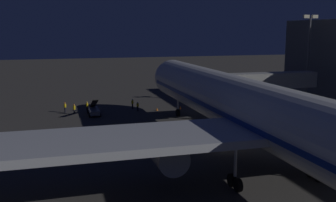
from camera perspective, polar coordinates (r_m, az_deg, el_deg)
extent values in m
plane|color=#383533|center=(49.80, 7.63, -6.44)|extent=(320.00, 320.00, 0.00)
cylinder|color=silver|center=(40.52, 12.88, -1.52)|extent=(6.02, 60.75, 6.02)
sphere|color=silver|center=(68.36, 0.58, 3.44)|extent=(5.90, 5.90, 5.90)
cube|color=navy|center=(40.61, 12.86, -2.14)|extent=(6.08, 58.32, 0.50)
cube|color=black|center=(66.52, 1.02, 4.16)|extent=(3.31, 1.40, 0.90)
cube|color=#B7BABF|center=(38.40, 14.82, -3.86)|extent=(55.27, 8.34, 0.70)
cylinder|color=#B7BABF|center=(35.95, -0.07, -7.65)|extent=(2.83, 4.59, 2.83)
cylinder|color=black|center=(38.06, -1.02, -6.63)|extent=(2.41, 0.15, 2.41)
cylinder|color=#B7BABF|center=(65.59, 1.44, -0.09)|extent=(0.28, 0.28, 2.52)
cylinder|color=black|center=(65.95, 1.43, -1.69)|extent=(0.45, 1.20, 1.20)
cylinder|color=#B7BABF|center=(40.57, 20.53, -7.26)|extent=(0.28, 0.28, 2.52)
cylinder|color=black|center=(41.64, 19.83, -9.47)|extent=(0.45, 1.20, 1.20)
cylinder|color=black|center=(40.66, 20.91, -10.02)|extent=(0.45, 1.20, 1.20)
cylinder|color=#B7BABF|center=(36.35, 9.67, -8.76)|extent=(0.28, 0.28, 2.52)
cylinder|color=black|center=(37.54, 9.15, -11.15)|extent=(0.45, 1.20, 1.20)
cylinder|color=black|center=(36.45, 10.03, -11.84)|extent=(0.45, 1.20, 1.20)
cube|color=#9E9E99|center=(65.61, 13.72, 2.86)|extent=(17.80, 2.60, 2.50)
cube|color=#9E9E99|center=(61.71, 6.50, 2.64)|extent=(3.20, 3.40, 3.00)
cube|color=black|center=(61.20, 5.29, 2.60)|extent=(0.70, 3.20, 2.70)
cylinder|color=#B7BABF|center=(62.68, 7.28, -0.68)|extent=(0.56, 0.56, 4.88)
cylinder|color=black|center=(63.36, 7.73, -2.55)|extent=(0.25, 0.60, 0.60)
cylinder|color=black|center=(62.89, 6.73, -2.62)|extent=(0.25, 0.60, 0.60)
cylinder|color=#59595E|center=(77.66, 19.44, 5.17)|extent=(0.40, 0.40, 16.29)
cube|color=#F9EFC6|center=(77.98, 20.36, 11.31)|extent=(1.10, 0.50, 0.60)
cube|color=#F9EFC6|center=(76.94, 19.25, 11.40)|extent=(1.10, 0.50, 0.60)
cube|color=slate|center=(67.93, -10.60, -1.42)|extent=(1.60, 4.67, 0.70)
cube|color=black|center=(67.69, -10.64, -0.39)|extent=(0.90, 8.00, 2.79)
cylinder|color=black|center=(69.67, -10.02, -1.41)|extent=(0.24, 0.70, 0.70)
cylinder|color=black|center=(69.53, -11.43, -1.48)|extent=(0.24, 0.70, 0.70)
cylinder|color=black|center=(66.49, -9.72, -1.95)|extent=(0.24, 0.70, 0.70)
cylinder|color=black|center=(66.34, -11.20, -2.03)|extent=(0.24, 0.70, 0.70)
cylinder|color=black|center=(69.28, -13.32, -1.53)|extent=(0.28, 0.28, 0.84)
cylinder|color=yellow|center=(69.13, -13.34, -0.92)|extent=(0.40, 0.40, 0.67)
sphere|color=tan|center=(69.05, -13.36, -0.55)|extent=(0.24, 0.24, 0.24)
sphere|color=orange|center=(69.04, -13.36, -0.51)|extent=(0.23, 0.23, 0.23)
cylinder|color=black|center=(72.41, -5.13, -0.76)|extent=(0.28, 0.28, 0.94)
cylinder|color=yellow|center=(72.27, -5.14, -0.16)|extent=(0.40, 0.40, 0.60)
sphere|color=tan|center=(72.19, -5.14, 0.17)|extent=(0.24, 0.24, 0.24)
sphere|color=white|center=(72.19, -5.14, 0.21)|extent=(0.23, 0.23, 0.23)
cylinder|color=black|center=(71.06, -14.57, -1.26)|extent=(0.28, 0.28, 0.94)
cylinder|color=yellow|center=(70.91, -14.59, -0.65)|extent=(0.40, 0.40, 0.60)
sphere|color=tan|center=(70.84, -14.61, -0.31)|extent=(0.24, 0.24, 0.24)
sphere|color=orange|center=(70.83, -14.61, -0.27)|extent=(0.23, 0.23, 0.23)
cylinder|color=black|center=(70.17, -4.38, -1.15)|extent=(0.28, 0.28, 0.82)
cylinder|color=yellow|center=(70.04, -4.39, -0.58)|extent=(0.40, 0.40, 0.59)
sphere|color=tan|center=(69.96, -4.39, -0.25)|extent=(0.24, 0.24, 0.24)
sphere|color=white|center=(69.95, -4.40, -0.21)|extent=(0.23, 0.23, 0.23)
cylinder|color=black|center=(71.38, -11.55, -1.13)|extent=(0.28, 0.28, 0.82)
cylinder|color=yellow|center=(71.24, -11.57, -0.56)|extent=(0.40, 0.40, 0.62)
sphere|color=tan|center=(71.17, -11.58, -0.22)|extent=(0.24, 0.24, 0.24)
sphere|color=yellow|center=(71.16, -11.58, -0.18)|extent=(0.23, 0.23, 0.23)
cone|color=orange|center=(71.80, 1.80, -0.97)|extent=(0.36, 0.36, 0.55)
cone|color=orange|center=(70.61, -1.61, -1.16)|extent=(0.36, 0.36, 0.55)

